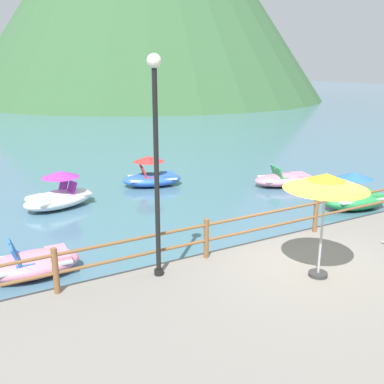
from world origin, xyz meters
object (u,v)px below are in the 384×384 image
(beach_umbrella, at_px, (326,183))
(pedal_boat_4, at_px, (32,264))
(pedal_boat_1, at_px, (355,196))
(pedal_boat_2, at_px, (59,195))
(pedal_boat_3, at_px, (285,179))
(lamp_post, at_px, (156,150))
(pedal_boat_0, at_px, (152,176))

(beach_umbrella, bearing_deg, pedal_boat_4, 143.49)
(pedal_boat_1, xyz_separation_m, pedal_boat_2, (-8.76, 5.07, -0.01))
(pedal_boat_1, xyz_separation_m, pedal_boat_3, (-0.09, 3.47, -0.17))
(lamp_post, bearing_deg, pedal_boat_2, 94.16)
(pedal_boat_0, bearing_deg, pedal_boat_2, -165.53)
(lamp_post, xyz_separation_m, beach_umbrella, (2.93, -1.70, -0.65))
(pedal_boat_0, distance_m, pedal_boat_4, 8.19)
(pedal_boat_2, bearing_deg, pedal_boat_4, -109.52)
(lamp_post, distance_m, pedal_boat_2, 7.53)
(pedal_boat_3, bearing_deg, pedal_boat_0, 150.94)
(pedal_boat_2, bearing_deg, pedal_boat_1, -30.09)
(beach_umbrella, distance_m, pedal_boat_2, 9.59)
(beach_umbrella, distance_m, pedal_boat_0, 9.96)
(lamp_post, bearing_deg, pedal_boat_1, 13.25)
(beach_umbrella, xyz_separation_m, pedal_boat_3, (5.23, 7.11, -2.18))
(pedal_boat_0, height_order, pedal_boat_2, pedal_boat_2)
(pedal_boat_2, bearing_deg, beach_umbrella, -68.49)
(beach_umbrella, height_order, pedal_boat_1, beach_umbrella)
(beach_umbrella, height_order, pedal_boat_4, beach_umbrella)
(pedal_boat_0, distance_m, pedal_boat_1, 7.77)
(pedal_boat_0, xyz_separation_m, pedal_boat_3, (4.72, -2.62, -0.14))
(lamp_post, relative_size, pedal_boat_4, 2.05)
(pedal_boat_2, bearing_deg, pedal_boat_3, -10.52)
(pedal_boat_1, relative_size, pedal_boat_2, 0.88)
(pedal_boat_2, distance_m, pedal_boat_3, 8.81)
(lamp_post, relative_size, pedal_boat_3, 1.62)
(beach_umbrella, xyz_separation_m, pedal_boat_1, (5.32, 3.64, -2.01))
(pedal_boat_3, bearing_deg, pedal_boat_4, -162.48)
(pedal_boat_3, bearing_deg, beach_umbrella, -126.33)
(beach_umbrella, height_order, pedal_boat_0, beach_umbrella)
(beach_umbrella, relative_size, pedal_boat_4, 1.01)
(beach_umbrella, relative_size, pedal_boat_1, 0.90)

